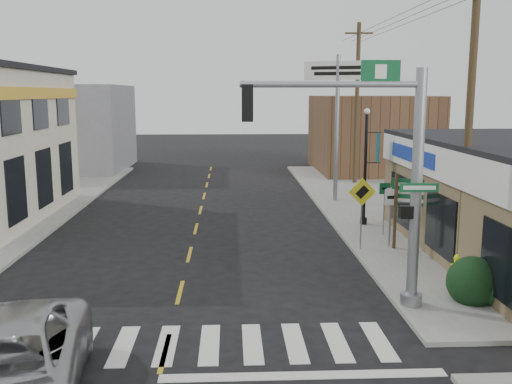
{
  "coord_description": "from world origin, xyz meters",
  "views": [
    {
      "loc": [
        1.51,
        -12.16,
        5.8
      ],
      "look_at": [
        2.3,
        5.08,
        2.8
      ],
      "focal_mm": 40.0,
      "sensor_mm": 36.0,
      "label": 1
    }
  ],
  "objects_px": {
    "traffic_signal_pole": "(388,164)",
    "bare_tree": "(493,149)",
    "dance_center_sign": "(338,93)",
    "utility_pole_far": "(357,102)",
    "suv": "(3,371)",
    "guide_sign": "(414,200)",
    "lamp_post": "(367,158)",
    "fire_hydrant": "(457,265)",
    "utility_pole_near": "(469,128)"
  },
  "relations": [
    {
      "from": "traffic_signal_pole",
      "to": "bare_tree",
      "type": "relative_size",
      "value": 1.35
    },
    {
      "from": "dance_center_sign",
      "to": "utility_pole_far",
      "type": "relative_size",
      "value": 0.77
    },
    {
      "from": "suv",
      "to": "traffic_signal_pole",
      "type": "xyz_separation_m",
      "value": [
        8.25,
        4.71,
        3.16
      ]
    },
    {
      "from": "guide_sign",
      "to": "lamp_post",
      "type": "distance_m",
      "value": 4.24
    },
    {
      "from": "suv",
      "to": "traffic_signal_pole",
      "type": "distance_m",
      "value": 10.01
    },
    {
      "from": "suv",
      "to": "fire_hydrant",
      "type": "bearing_deg",
      "value": 22.32
    },
    {
      "from": "utility_pole_near",
      "to": "traffic_signal_pole",
      "type": "bearing_deg",
      "value": -139.22
    },
    {
      "from": "fire_hydrant",
      "to": "utility_pole_near",
      "type": "xyz_separation_m",
      "value": [
        0.11,
        0.07,
        4.21
      ]
    },
    {
      "from": "lamp_post",
      "to": "traffic_signal_pole",
      "type": "bearing_deg",
      "value": -82.69
    },
    {
      "from": "traffic_signal_pole",
      "to": "utility_pole_far",
      "type": "bearing_deg",
      "value": 82.07
    },
    {
      "from": "suv",
      "to": "fire_hydrant",
      "type": "distance_m",
      "value": 13.06
    },
    {
      "from": "traffic_signal_pole",
      "to": "utility_pole_far",
      "type": "distance_m",
      "value": 21.78
    },
    {
      "from": "suv",
      "to": "lamp_post",
      "type": "bearing_deg",
      "value": 45.91
    },
    {
      "from": "suv",
      "to": "bare_tree",
      "type": "distance_m",
      "value": 16.33
    },
    {
      "from": "dance_center_sign",
      "to": "utility_pole_far",
      "type": "height_order",
      "value": "utility_pole_far"
    },
    {
      "from": "guide_sign",
      "to": "utility_pole_near",
      "type": "xyz_separation_m",
      "value": [
        0.41,
        -3.46,
        2.82
      ]
    },
    {
      "from": "dance_center_sign",
      "to": "traffic_signal_pole",
      "type": "bearing_deg",
      "value": -72.23
    },
    {
      "from": "guide_sign",
      "to": "dance_center_sign",
      "type": "relative_size",
      "value": 0.37
    },
    {
      "from": "traffic_signal_pole",
      "to": "utility_pole_far",
      "type": "xyz_separation_m",
      "value": [
        3.88,
        21.39,
        1.25
      ]
    },
    {
      "from": "suv",
      "to": "utility_pole_far",
      "type": "height_order",
      "value": "utility_pole_far"
    },
    {
      "from": "utility_pole_near",
      "to": "guide_sign",
      "type": "bearing_deg",
      "value": 101.43
    },
    {
      "from": "suv",
      "to": "guide_sign",
      "type": "distance_m",
      "value": 15.02
    },
    {
      "from": "bare_tree",
      "to": "utility_pole_far",
      "type": "bearing_deg",
      "value": 93.39
    },
    {
      "from": "lamp_post",
      "to": "utility_pole_far",
      "type": "distance_m",
      "value": 12.12
    },
    {
      "from": "traffic_signal_pole",
      "to": "dance_center_sign",
      "type": "bearing_deg",
      "value": 86.72
    },
    {
      "from": "guide_sign",
      "to": "utility_pole_near",
      "type": "relative_size",
      "value": 0.31
    },
    {
      "from": "traffic_signal_pole",
      "to": "lamp_post",
      "type": "distance_m",
      "value": 9.87
    },
    {
      "from": "guide_sign",
      "to": "fire_hydrant",
      "type": "relative_size",
      "value": 3.6
    },
    {
      "from": "fire_hydrant",
      "to": "dance_center_sign",
      "type": "relative_size",
      "value": 0.1
    },
    {
      "from": "utility_pole_far",
      "to": "lamp_post",
      "type": "bearing_deg",
      "value": -97.49
    },
    {
      "from": "suv",
      "to": "lamp_post",
      "type": "xyz_separation_m",
      "value": [
        10.03,
        14.37,
        2.22
      ]
    },
    {
      "from": "lamp_post",
      "to": "guide_sign",
      "type": "bearing_deg",
      "value": -60.98
    },
    {
      "from": "dance_center_sign",
      "to": "bare_tree",
      "type": "xyz_separation_m",
      "value": [
        3.36,
        -10.89,
        -1.88
      ]
    },
    {
      "from": "fire_hydrant",
      "to": "suv",
      "type": "bearing_deg",
      "value": -148.52
    },
    {
      "from": "dance_center_sign",
      "to": "utility_pole_near",
      "type": "distance_m",
      "value": 13.32
    },
    {
      "from": "traffic_signal_pole",
      "to": "fire_hydrant",
      "type": "distance_m",
      "value": 4.96
    },
    {
      "from": "utility_pole_near",
      "to": "utility_pole_far",
      "type": "height_order",
      "value": "utility_pole_far"
    },
    {
      "from": "traffic_signal_pole",
      "to": "guide_sign",
      "type": "height_order",
      "value": "traffic_signal_pole"
    },
    {
      "from": "fire_hydrant",
      "to": "dance_center_sign",
      "type": "height_order",
      "value": "dance_center_sign"
    },
    {
      "from": "utility_pole_far",
      "to": "traffic_signal_pole",
      "type": "bearing_deg",
      "value": -97.63
    },
    {
      "from": "suv",
      "to": "guide_sign",
      "type": "relative_size",
      "value": 2.14
    },
    {
      "from": "bare_tree",
      "to": "guide_sign",
      "type": "bearing_deg",
      "value": 153.28
    },
    {
      "from": "traffic_signal_pole",
      "to": "dance_center_sign",
      "type": "height_order",
      "value": "dance_center_sign"
    },
    {
      "from": "guide_sign",
      "to": "bare_tree",
      "type": "xyz_separation_m",
      "value": [
        2.3,
        -1.16,
        1.98
      ]
    },
    {
      "from": "lamp_post",
      "to": "dance_center_sign",
      "type": "xyz_separation_m",
      "value": [
        -0.27,
        5.72,
        2.75
      ]
    },
    {
      "from": "suv",
      "to": "traffic_signal_pole",
      "type": "relative_size",
      "value": 0.92
    },
    {
      "from": "guide_sign",
      "to": "fire_hydrant",
      "type": "distance_m",
      "value": 3.81
    },
    {
      "from": "traffic_signal_pole",
      "to": "dance_center_sign",
      "type": "distance_m",
      "value": 15.56
    },
    {
      "from": "traffic_signal_pole",
      "to": "utility_pole_near",
      "type": "relative_size",
      "value": 0.72
    },
    {
      "from": "traffic_signal_pole",
      "to": "fire_hydrant",
      "type": "xyz_separation_m",
      "value": [
        2.88,
        2.11,
        -3.44
      ]
    }
  ]
}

